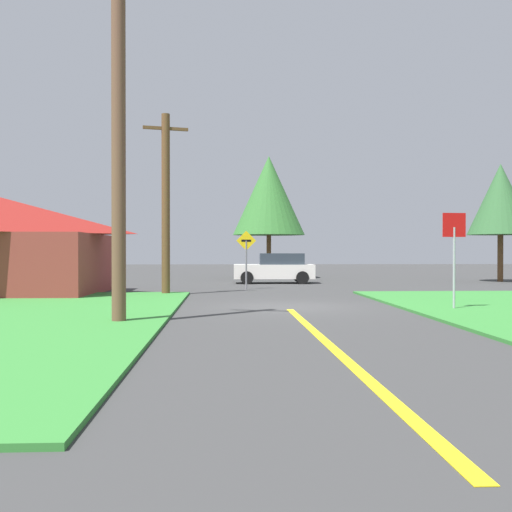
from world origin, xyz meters
name	(u,v)px	position (x,y,z in m)	size (l,w,h in m)	color
ground_plane	(287,307)	(0.00, 0.00, 0.00)	(120.00, 120.00, 0.00)	#383838
lane_stripe_center	(329,345)	(0.00, -8.00, 0.01)	(0.20, 14.00, 0.01)	yellow
stop_sign	(454,243)	(4.78, -1.61, 2.00)	(0.71, 0.10, 2.88)	#9EA0A8
car_approaching_junction	(276,268)	(0.82, 13.97, 0.80)	(4.34, 2.03, 1.62)	white
utility_pole_near	(119,132)	(-4.51, -4.39, 4.63)	(1.76, 0.62, 9.07)	brown
utility_pole_mid	(166,202)	(-4.29, 5.35, 3.70)	(1.77, 0.56, 7.20)	brown
direction_sign	(246,253)	(-0.96, 8.84, 1.66)	(0.91, 0.08, 2.67)	slate
oak_tree_left	(269,196)	(0.89, 20.15, 5.29)	(4.59, 4.59, 7.82)	brown
pine_tree_center	(501,199)	(13.73, 15.06, 4.67)	(3.67, 3.67, 6.71)	brown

